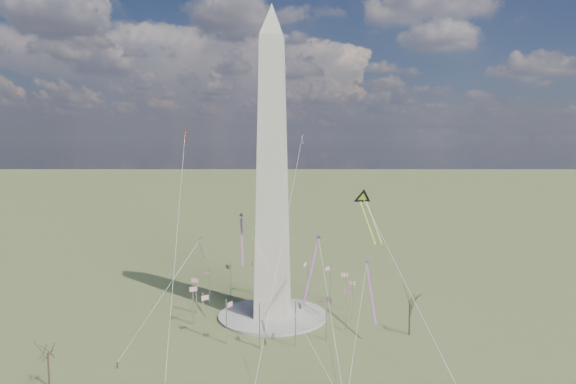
# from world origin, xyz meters

# --- Properties ---
(ground) EXTENTS (2000.00, 2000.00, 0.00)m
(ground) POSITION_xyz_m (0.00, 0.00, 0.00)
(ground) COLOR #555F2F
(ground) RESTS_ON ground
(plaza) EXTENTS (36.00, 36.00, 0.80)m
(plaza) POSITION_xyz_m (0.00, 0.00, 0.40)
(plaza) COLOR #A19A93
(plaza) RESTS_ON ground
(washington_monument) EXTENTS (15.56, 15.56, 100.00)m
(washington_monument) POSITION_xyz_m (0.00, 0.00, 47.95)
(washington_monument) COLOR beige
(washington_monument) RESTS_ON plaza
(flagpole_ring) EXTENTS (54.40, 54.40, 13.00)m
(flagpole_ring) POSITION_xyz_m (-0.00, -0.00, 7.27)
(flagpole_ring) COLOR silver
(flagpole_ring) RESTS_ON ground
(tree_near) EXTENTS (8.30, 8.30, 14.53)m
(tree_near) POSITION_xyz_m (43.07, -11.14, 10.35)
(tree_near) COLOR #433429
(tree_near) RESTS_ON ground
(tree_far) EXTENTS (7.10, 7.10, 12.43)m
(tree_far) POSITION_xyz_m (-45.88, -54.04, 8.86)
(tree_far) COLOR #433429
(tree_far) RESTS_ON ground
(person_west) EXTENTS (0.78, 0.61, 1.57)m
(person_west) POSITION_xyz_m (-34.15, -42.80, 0.79)
(person_west) COLOR gray
(person_west) RESTS_ON ground
(kite_delta_black) EXTENTS (9.30, 18.74, 15.26)m
(kite_delta_black) POSITION_xyz_m (29.44, 4.02, 38.67)
(kite_delta_black) COLOR black
(kite_delta_black) RESTS_ON ground
(kite_diamond_purple) EXTENTS (1.84, 2.83, 8.64)m
(kite_diamond_purple) POSITION_xyz_m (-27.30, 10.98, 22.61)
(kite_diamond_purple) COLOR navy
(kite_diamond_purple) RESTS_ON ground
(kite_streamer_left) EXTENTS (3.98, 21.23, 14.60)m
(kite_streamer_left) POSITION_xyz_m (14.65, -18.35, 24.05)
(kite_streamer_left) COLOR #FF5A28
(kite_streamer_left) RESTS_ON ground
(kite_streamer_mid) EXTENTS (5.64, 19.59, 13.62)m
(kite_streamer_mid) POSITION_xyz_m (-10.09, -0.60, 28.03)
(kite_streamer_mid) COLOR #FF5A28
(kite_streamer_mid) RESTS_ON ground
(kite_streamer_right) EXTENTS (3.33, 20.81, 14.29)m
(kite_streamer_right) POSITION_xyz_m (31.40, -5.72, 13.84)
(kite_streamer_right) COLOR #FF5A28
(kite_streamer_right) RESTS_ON ground
(kite_small_red) EXTENTS (1.42, 2.22, 4.90)m
(kite_small_red) POSITION_xyz_m (-37.82, 28.62, 60.84)
(kite_small_red) COLOR red
(kite_small_red) RESTS_ON ground
(kite_small_white) EXTENTS (1.14, 1.76, 3.86)m
(kite_small_white) POSITION_xyz_m (5.74, 46.30, 59.32)
(kite_small_white) COLOR silver
(kite_small_white) RESTS_ON ground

